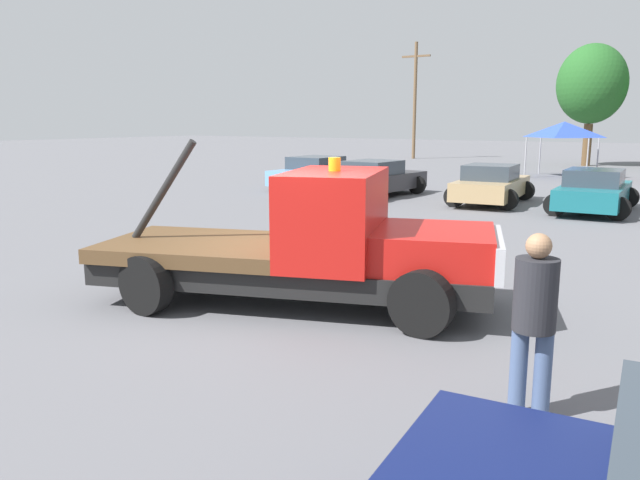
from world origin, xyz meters
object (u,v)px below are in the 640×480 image
traffic_cone (470,271)px  parked_car_teal (594,191)px  parked_car_charcoal (375,179)px  parked_car_skyblue (319,173)px  canopy_tent_blue (564,130)px  tree_center (592,84)px  utility_pole (415,98)px  person_near_truck (534,313)px  tow_truck (316,247)px  parked_car_tan (491,185)px

traffic_cone → parked_car_teal: bearing=88.8°
parked_car_charcoal → traffic_cone: (7.40, -10.53, -0.39)m
parked_car_skyblue → canopy_tent_blue: bearing=-31.4°
canopy_tent_blue → tree_center: 9.54m
tree_center → parked_car_teal: bearing=-79.5°
utility_pole → person_near_truck: bearing=-64.1°
parked_car_skyblue → utility_pole: (-5.35, 21.31, 3.80)m
utility_pole → canopy_tent_blue: bearing=-38.8°
tow_truck → parked_car_tan: tow_truck is taller
parked_car_skyblue → canopy_tent_blue: (7.34, 11.10, 1.70)m
parked_car_teal → traffic_cone: 10.51m
parked_car_skyblue → utility_pole: utility_pole is taller
traffic_cone → utility_pole: utility_pole is taller
person_near_truck → parked_car_skyblue: size_ratio=0.37×
utility_pole → traffic_cone: bearing=-64.1°
canopy_tent_blue → traffic_cone: bearing=-81.7°
person_near_truck → traffic_cone: 4.97m
parked_car_skyblue → utility_pole: size_ratio=0.57×
parked_car_charcoal → canopy_tent_blue: (4.09, 12.22, 1.70)m
parked_car_charcoal → canopy_tent_blue: canopy_tent_blue is taller
tow_truck → parked_car_charcoal: tow_truck is taller
canopy_tent_blue → traffic_cone: 23.09m
traffic_cone → utility_pole: 36.88m
parked_car_tan → tree_center: tree_center is taller
canopy_tent_blue → utility_pole: (-12.69, 10.21, 2.10)m
tree_center → traffic_cone: (3.76, -31.92, -4.72)m
tow_truck → person_near_truck: (3.73, -2.00, 0.13)m
tree_center → traffic_cone: tree_center is taller
tree_center → utility_pole: 12.28m
parked_car_skyblue → canopy_tent_blue: size_ratio=1.65×
parked_car_charcoal → parked_car_skyblue: bearing=75.2°
tree_center → utility_pole: size_ratio=0.88×
parked_car_teal → canopy_tent_blue: 12.87m
tow_truck → tree_center: 34.65m
person_near_truck → utility_pole: (-18.13, 37.39, 3.42)m
tow_truck → person_near_truck: size_ratio=3.58×
person_near_truck → parked_car_skyblue: (-12.78, 16.08, -0.38)m
person_near_truck → utility_pole: bearing=-168.8°
utility_pole → tree_center: bearing=-4.9°
person_near_truck → traffic_cone: (-2.14, 4.42, -0.78)m
tree_center → parked_car_tan: bearing=-88.1°
parked_car_tan → utility_pole: bearing=25.5°
tree_center → utility_pole: bearing=175.1°
parked_car_teal → parked_car_tan: bearing=83.1°
parked_car_charcoal → parked_car_tan: 4.32m
person_near_truck → canopy_tent_blue: size_ratio=0.61×
parked_car_teal → tree_center: 22.21m
tree_center → canopy_tent_blue: bearing=-87.1°
traffic_cone → person_near_truck: bearing=-64.2°
parked_car_tan → utility_pole: (-12.91, 22.19, 3.80)m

